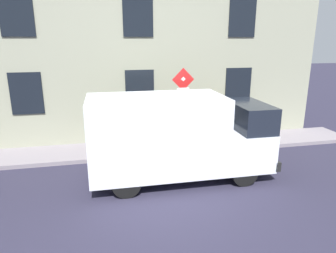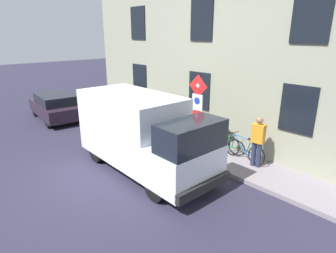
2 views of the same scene
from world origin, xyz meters
TOP-DOWN VIEW (x-y plane):
  - ground_plane at (0.00, 0.00)m, footprint 80.00×80.00m
  - sidewalk_slab at (3.59, 0.00)m, footprint 1.75×16.78m
  - building_facade at (4.81, 0.00)m, footprint 0.75×14.78m
  - sign_post_stacked at (2.91, -1.30)m, footprint 0.15×0.56m
  - delivery_van at (1.01, -0.62)m, footprint 2.06×5.35m
  - parked_hatchback at (1.15, 7.16)m, footprint 2.10×4.14m
  - bicycle_blue at (3.91, -2.64)m, footprint 0.46×1.71m
  - bicycle_green at (3.91, -1.77)m, footprint 0.48×1.72m
  - bicycle_orange at (3.91, -0.90)m, footprint 0.46×1.71m
  - pedestrian at (3.78, -3.20)m, footprint 0.32×0.44m
  - litter_bin at (3.06, 0.83)m, footprint 0.44×0.44m

SIDE VIEW (x-z plane):
  - ground_plane at x=0.00m, z-range 0.00..0.00m
  - sidewalk_slab at x=3.59m, z-range 0.00..0.14m
  - bicycle_blue at x=3.91m, z-range 0.07..0.96m
  - bicycle_green at x=3.91m, z-range 0.07..0.95m
  - bicycle_orange at x=3.91m, z-range 0.07..0.96m
  - litter_bin at x=3.06m, z-range 0.14..1.04m
  - parked_hatchback at x=1.15m, z-range 0.04..1.42m
  - pedestrian at x=3.78m, z-range 0.21..1.93m
  - delivery_van at x=1.01m, z-range 0.08..2.58m
  - sign_post_stacked at x=2.91m, z-range 0.52..3.35m
  - building_facade at x=4.81m, z-range 0.00..6.75m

